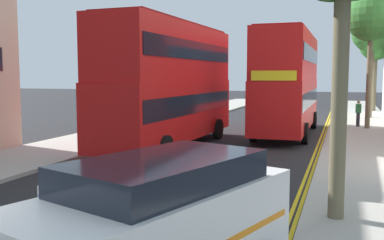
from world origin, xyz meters
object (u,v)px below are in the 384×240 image
object	(u,v)px
pedestrian_far	(358,113)
keep_left_bollard	(47,216)
taxi_minivan	(153,232)
double_decker_bus_oncoming	(288,80)
double_decker_bus_away	(170,81)

from	to	relation	value
pedestrian_far	keep_left_bollard	bearing A→B (deg)	-105.50
taxi_minivan	keep_left_bollard	bearing A→B (deg)	154.53
double_decker_bus_oncoming	pedestrian_far	bearing A→B (deg)	46.80
pedestrian_far	taxi_minivan	bearing A→B (deg)	-98.13
double_decker_bus_away	double_decker_bus_oncoming	distance (m)	7.82
double_decker_bus_away	taxi_minivan	size ratio (longest dim) A/B	2.11
double_decker_bus_away	taxi_minivan	xyz separation A→B (m)	(5.00, -13.27, -1.96)
keep_left_bollard	double_decker_bus_away	distance (m)	12.37
keep_left_bollard	pedestrian_far	size ratio (longest dim) A/B	0.69
double_decker_bus_away	double_decker_bus_oncoming	size ratio (longest dim) A/B	1.01
keep_left_bollard	double_decker_bus_away	bearing A→B (deg)	100.37
taxi_minivan	pedestrian_far	size ratio (longest dim) A/B	3.18
keep_left_bollard	double_decker_bus_oncoming	bearing A→B (deg)	82.64
double_decker_bus_away	pedestrian_far	size ratio (longest dim) A/B	6.72
double_decker_bus_oncoming	keep_left_bollard	bearing A→B (deg)	-97.36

